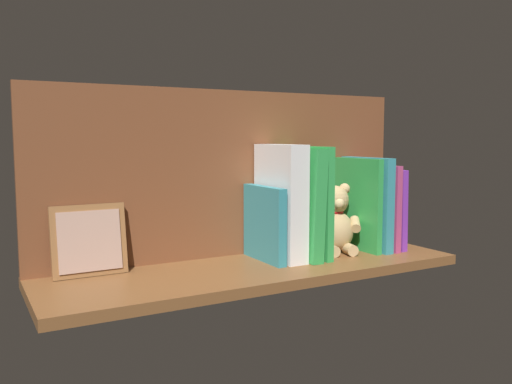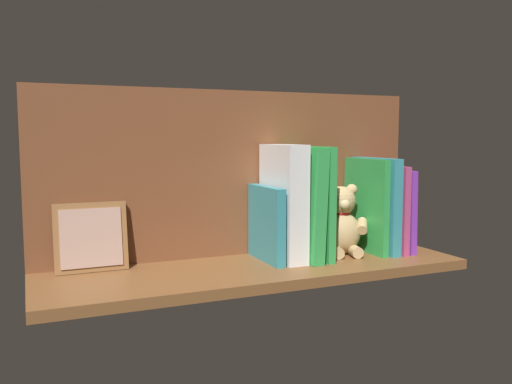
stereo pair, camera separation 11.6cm
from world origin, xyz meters
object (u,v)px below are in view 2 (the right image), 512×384
at_px(book_0, 392,209).
at_px(dictionary_thick_white, 283,202).
at_px(picture_frame_leaning, 91,237).
at_px(teddy_bear, 341,223).

height_order(book_0, dictionary_thick_white, dictionary_thick_white).
bearing_deg(picture_frame_leaning, teddy_bear, 173.45).
xyz_separation_m(book_0, dictionary_thick_white, (0.30, -0.00, 0.03)).
xyz_separation_m(book_0, teddy_bear, (0.15, 0.00, -0.03)).
relative_size(book_0, picture_frame_leaning, 1.35).
bearing_deg(teddy_bear, picture_frame_leaning, 7.40).
height_order(teddy_bear, picture_frame_leaning, teddy_bear).
distance_m(book_0, teddy_bear, 0.15).
distance_m(teddy_bear, picture_frame_leaning, 0.57).
relative_size(book_0, teddy_bear, 1.19).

